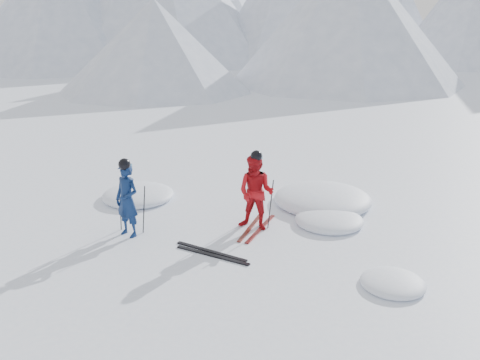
% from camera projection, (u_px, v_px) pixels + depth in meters
% --- Properties ---
extents(ground, '(160.00, 160.00, 0.00)m').
position_uv_depth(ground, '(290.00, 243.00, 10.91)').
color(ground, white).
rests_on(ground, ground).
extents(skier_blue, '(0.67, 0.51, 1.66)m').
position_uv_depth(skier_blue, '(127.00, 200.00, 11.03)').
color(skier_blue, '#0C204B').
rests_on(skier_blue, ground).
extents(skier_red, '(0.86, 0.68, 1.74)m').
position_uv_depth(skier_red, '(256.00, 193.00, 11.36)').
color(skier_red, '#AE0D13').
rests_on(skier_red, ground).
extents(pole_blue_left, '(0.11, 0.08, 1.11)m').
position_uv_depth(pole_blue_left, '(120.00, 208.00, 11.36)').
color(pole_blue_left, black).
rests_on(pole_blue_left, ground).
extents(pole_blue_right, '(0.11, 0.07, 1.11)m').
position_uv_depth(pole_blue_right, '(144.00, 210.00, 11.25)').
color(pole_blue_right, black).
rests_on(pole_blue_right, ground).
extents(pole_red_left, '(0.12, 0.09, 1.16)m').
position_uv_depth(pole_red_left, '(248.00, 199.00, 11.78)').
color(pole_red_left, black).
rests_on(pole_red_left, ground).
extents(pole_red_right, '(0.12, 0.08, 1.16)m').
position_uv_depth(pole_red_right, '(271.00, 204.00, 11.48)').
color(pole_red_right, black).
rests_on(pole_red_right, ground).
extents(ski_worn_left, '(0.18, 1.70, 0.03)m').
position_uv_depth(ski_worn_left, '(251.00, 227.00, 11.68)').
color(ski_worn_left, black).
rests_on(ski_worn_left, ground).
extents(ski_worn_right, '(0.12, 1.70, 0.03)m').
position_uv_depth(ski_worn_right, '(261.00, 229.00, 11.59)').
color(ski_worn_right, black).
rests_on(ski_worn_right, ground).
extents(ski_loose_a, '(1.69, 0.35, 0.03)m').
position_uv_depth(ski_loose_a, '(211.00, 251.00, 10.49)').
color(ski_loose_a, black).
rests_on(ski_loose_a, ground).
extents(ski_loose_b, '(1.70, 0.29, 0.03)m').
position_uv_depth(ski_loose_b, '(212.00, 255.00, 10.32)').
color(ski_loose_b, black).
rests_on(ski_loose_b, ground).
extents(snow_lumps, '(8.31, 5.46, 0.55)m').
position_uv_depth(snow_lumps, '(280.00, 208.00, 12.83)').
color(snow_lumps, white).
rests_on(snow_lumps, ground).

